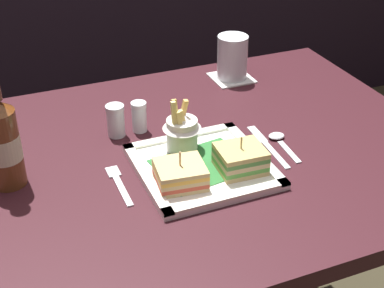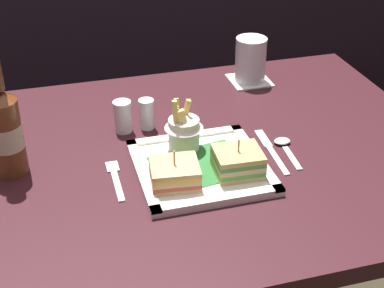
{
  "view_description": "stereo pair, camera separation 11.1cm",
  "coord_description": "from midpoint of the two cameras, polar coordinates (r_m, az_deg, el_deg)",
  "views": [
    {
      "loc": [
        -0.36,
        -0.92,
        1.34
      ],
      "look_at": [
        0.01,
        -0.04,
        0.76
      ],
      "focal_mm": 53.17,
      "sensor_mm": 36.0,
      "label": 1
    },
    {
      "loc": [
        -0.25,
        -0.95,
        1.34
      ],
      "look_at": [
        0.01,
        -0.04,
        0.76
      ],
      "focal_mm": 53.17,
      "sensor_mm": 36.0,
      "label": 2
    }
  ],
  "objects": [
    {
      "name": "fries_cup",
      "position": [
        1.13,
        -4.07,
        1.5
      ],
      "size": [
        0.08,
        0.08,
        0.11
      ],
      "color": "white",
      "rests_on": "square_plate"
    },
    {
      "name": "spoon",
      "position": [
        1.2,
        6.17,
        0.36
      ],
      "size": [
        0.04,
        0.12,
        0.01
      ],
      "color": "silver",
      "rests_on": "dining_table"
    },
    {
      "name": "sandwich_half_left",
      "position": [
        1.04,
        -4.25,
        -3.15
      ],
      "size": [
        0.1,
        0.09,
        0.07
      ],
      "color": "tan",
      "rests_on": "square_plate"
    },
    {
      "name": "beer_bottle",
      "position": [
        1.09,
        -21.39,
        0.37
      ],
      "size": [
        0.07,
        0.07,
        0.26
      ],
      "color": "brown",
      "rests_on": "dining_table"
    },
    {
      "name": "dining_table",
      "position": [
        1.23,
        -3.53,
        -6.09
      ],
      "size": [
        1.1,
        0.79,
        0.72
      ],
      "color": "#34141A",
      "rests_on": "ground_plane"
    },
    {
      "name": "knife",
      "position": [
        1.19,
        4.83,
        -0.13
      ],
      "size": [
        0.02,
        0.18,
        0.0
      ],
      "color": "silver",
      "rests_on": "dining_table"
    },
    {
      "name": "fork",
      "position": [
        1.09,
        -10.3,
        -3.95
      ],
      "size": [
        0.02,
        0.13,
        0.0
      ],
      "color": "silver",
      "rests_on": "dining_table"
    },
    {
      "name": "sandwich_half_right",
      "position": [
        1.08,
        1.95,
        -1.59
      ],
      "size": [
        0.09,
        0.08,
        0.07
      ],
      "color": "tan",
      "rests_on": "square_plate"
    },
    {
      "name": "pepper_shaker",
      "position": [
        1.23,
        -7.89,
        2.48
      ],
      "size": [
        0.03,
        0.03,
        0.07
      ],
      "color": "silver",
      "rests_on": "dining_table"
    },
    {
      "name": "drink_coaster",
      "position": [
        1.48,
        1.83,
        6.59
      ],
      "size": [
        0.1,
        0.1,
        0.0
      ],
      "primitive_type": "cube",
      "color": "silver",
      "rests_on": "dining_table"
    },
    {
      "name": "water_glass",
      "position": [
        1.46,
        1.86,
        8.43
      ],
      "size": [
        0.08,
        0.08,
        0.11
      ],
      "color": "silver",
      "rests_on": "dining_table"
    },
    {
      "name": "salt_shaker",
      "position": [
        1.22,
        -10.25,
        2.07
      ],
      "size": [
        0.04,
        0.04,
        0.07
      ],
      "color": "silver",
      "rests_on": "dining_table"
    },
    {
      "name": "square_plate",
      "position": [
        1.1,
        -1.85,
        -2.38
      ],
      "size": [
        0.25,
        0.25,
        0.02
      ],
      "color": "white",
      "rests_on": "dining_table"
    }
  ]
}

